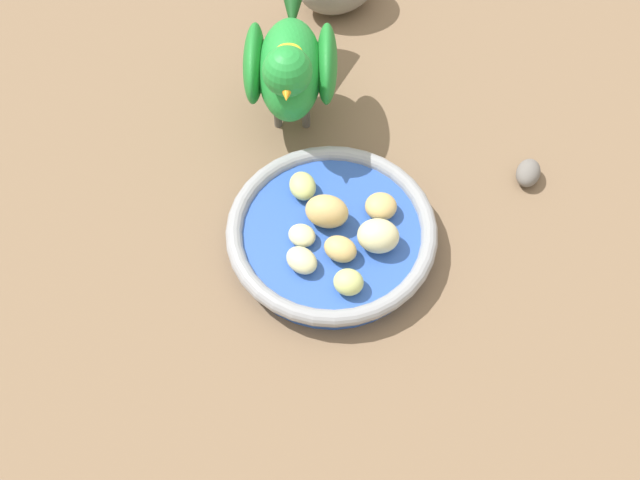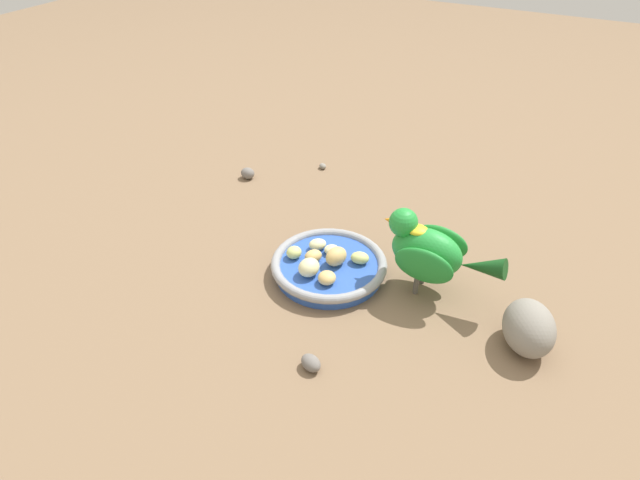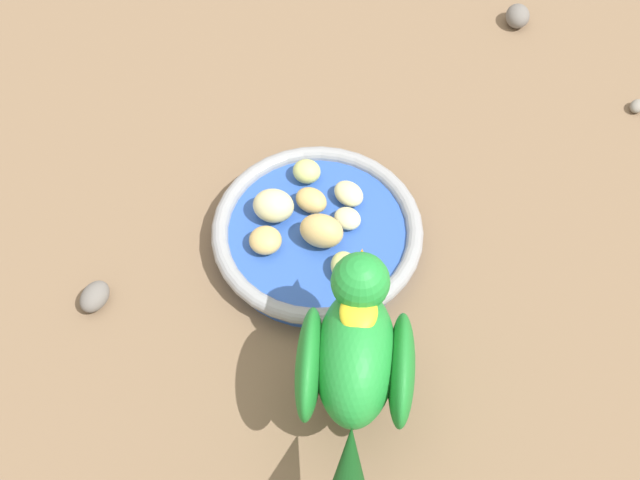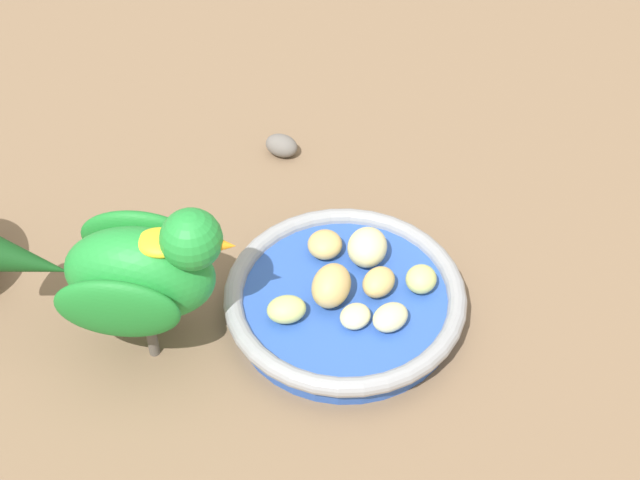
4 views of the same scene
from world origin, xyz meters
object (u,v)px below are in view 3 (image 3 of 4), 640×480
feeding_bowl (317,234)px  parrot (356,358)px  apple_piece_4 (347,219)px  pebble_2 (637,106)px  apple_piece_0 (349,194)px  apple_piece_2 (265,240)px  apple_piece_6 (345,267)px  apple_piece_3 (306,200)px  apple_piece_7 (307,171)px  apple_piece_5 (274,203)px  apple_piece_1 (322,231)px  pebble_0 (518,16)px  pebble_1 (95,297)px

feeding_bowl → parrot: (-0.15, -0.04, 0.06)m
apple_piece_4 → pebble_2: apple_piece_4 is taller
apple_piece_0 → apple_piece_2: apple_piece_2 is taller
parrot → pebble_2: size_ratio=10.97×
apple_piece_6 → apple_piece_3: bearing=28.1°
apple_piece_2 → apple_piece_7: 0.08m
apple_piece_7 → apple_piece_6: bearing=-159.7°
apple_piece_2 → apple_piece_4: apple_piece_2 is taller
apple_piece_6 → apple_piece_7: (0.10, 0.04, 0.00)m
apple_piece_3 → apple_piece_4: bearing=-113.6°
apple_piece_5 → apple_piece_4: bearing=-98.2°
apple_piece_3 → apple_piece_6: size_ratio=0.99×
apple_piece_0 → apple_piece_4: bearing=179.0°
apple_piece_4 → apple_piece_7: (0.05, 0.04, 0.00)m
apple_piece_3 → apple_piece_5: size_ratio=0.81×
apple_piece_0 → parrot: size_ratio=0.15×
apple_piece_1 → pebble_0: size_ratio=1.30×
feeding_bowl → apple_piece_5: bearing=65.1°
apple_piece_4 → apple_piece_6: bearing=178.7°
apple_piece_2 → apple_piece_6: same height
apple_piece_6 → pebble_0: (0.34, -0.18, -0.02)m
apple_piece_0 → apple_piece_7: apple_piece_7 is taller
feeding_bowl → apple_piece_7: 0.06m
apple_piece_2 → feeding_bowl: bearing=-67.2°
pebble_1 → apple_piece_7: bearing=-54.4°
feeding_bowl → apple_piece_0: 0.05m
parrot → pebble_1: 0.25m
apple_piece_4 → parrot: bearing=-177.0°
feeding_bowl → pebble_1: 0.20m
apple_piece_7 → pebble_0: size_ratio=0.86×
apple_piece_0 → pebble_2: bearing=-64.2°
feeding_bowl → apple_piece_2: 0.05m
apple_piece_1 → parrot: bearing=-167.7°
apple_piece_2 → parrot: 0.16m
apple_piece_1 → pebble_1: (-0.06, 0.20, -0.03)m
apple_piece_2 → apple_piece_0: bearing=-52.9°
pebble_1 → pebble_0: bearing=-47.3°
apple_piece_5 → feeding_bowl: bearing=-114.9°
feeding_bowl → apple_piece_0: size_ratio=6.39×
apple_piece_1 → pebble_2: 0.37m
apple_piece_0 → apple_piece_7: 0.05m
apple_piece_1 → pebble_2: size_ratio=2.20×
feeding_bowl → apple_piece_7: apple_piece_7 is taller
feeding_bowl → apple_piece_1: apple_piece_1 is taller
apple_piece_1 → apple_piece_2: apple_piece_1 is taller
apple_piece_6 → apple_piece_7: bearing=20.3°
apple_piece_3 → apple_piece_5: (-0.01, 0.03, 0.00)m
pebble_0 → apple_piece_3: bearing=141.3°
apple_piece_0 → apple_piece_1: apple_piece_1 is taller
apple_piece_3 → parrot: size_ratio=0.15×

